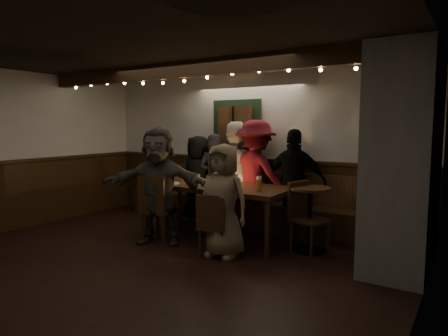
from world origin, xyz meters
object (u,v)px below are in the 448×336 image
Objects in this scene: person_e at (294,182)px; person_d at (256,176)px; dining_table at (217,189)px; person_c at (234,174)px; chair_near_left at (156,205)px; person_g at (223,201)px; high_top at (310,211)px; person_a at (198,178)px; chair_near_right at (212,222)px; chair_end at (304,212)px; person_b at (215,179)px; person_f at (158,186)px.

person_d is at bearing -9.72° from person_e.
dining_table is 1.29× the size of person_c.
person_g is at bearing 1.75° from chair_near_left.
person_g is at bearing 61.28° from person_e.
dining_table is at bearing -174.70° from high_top.
chair_near_right is at bearing 131.04° from person_a.
chair_end is 0.54× the size of person_c.
high_top is at bearing 44.52° from chair_near_right.
person_e reaches higher than high_top.
person_b is 1.42m from person_e.
person_f is (-0.06, -1.36, 0.06)m from person_b.
person_d is 0.66m from person_e.
person_a is 0.92× the size of person_e.
person_d is at bearing 153.27° from person_c.
person_f is 1.11m from person_g.
person_e reaches higher than dining_table.
chair_end is 2.09m from person_f.
person_f is at bearing 178.48° from person_g.
high_top is 0.56× the size of person_b.
high_top is (1.43, 0.13, -0.19)m from dining_table.
person_d reaches higher than high_top.
chair_near_left is 1.05m from chair_near_right.
person_b reaches higher than person_a.
person_e is at bearing 44.77° from chair_near_left.
chair_near_left is 0.29m from person_f.
person_a reaches higher than chair_near_right.
person_b is (-0.48, 0.66, 0.04)m from dining_table.
person_b is at bearing 123.10° from chair_near_right.
person_a reaches higher than high_top.
person_g is (1.47, -1.45, -0.02)m from person_a.
person_c is at bearing 3.54° from person_d.
person_a is (-2.26, 0.63, 0.23)m from chair_end.
person_a is 2.07m from person_g.
person_f is at bearing -156.92° from high_top.
person_d is at bearing 59.33° from chair_near_left.
chair_near_right is 0.50× the size of person_e.
person_g is (0.09, 0.11, 0.27)m from chair_near_right.
chair_near_right is at bearing 59.16° from person_e.
chair_near_left is at bearing 50.24° from person_c.
person_g is (0.57, -0.69, -0.01)m from dining_table.
chair_near_right is at bearing -135.48° from high_top.
person_a is (-1.38, 1.56, 0.29)m from chair_near_right.
person_c reaches higher than high_top.
person_e is (1.42, 0.11, 0.04)m from person_b.
person_g is (0.71, -1.43, -0.14)m from person_c.
person_a is 1.20m from person_d.
person_a is 1.03× the size of person_g.
high_top is at bearing 135.51° from person_c.
chair_end is at bearing 46.58° from chair_near_right.
dining_table is 1.45m from high_top.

